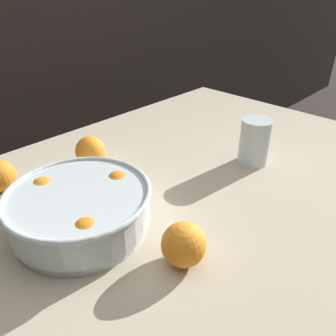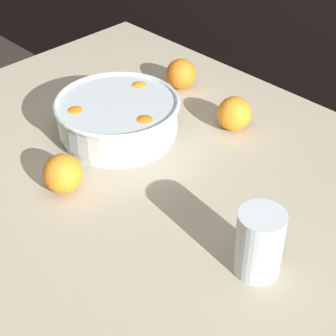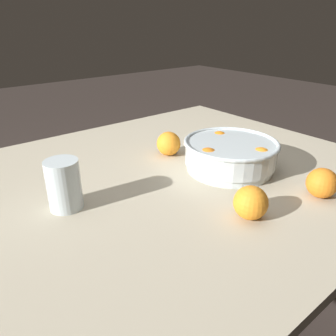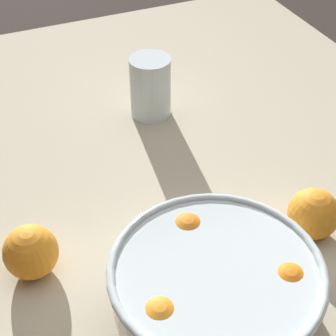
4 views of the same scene
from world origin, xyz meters
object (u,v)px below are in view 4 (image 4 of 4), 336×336
Objects in this scene: fruit_bowl at (215,287)px; juice_glass at (150,90)px; orange_loose_front at (314,214)px; orange_loose_aside at (31,252)px.

juice_glass reaches higher than fruit_bowl.
orange_loose_front and orange_loose_aside have the same top height.
fruit_bowl is at bearing 109.04° from orange_loose_front.
juice_glass is (0.48, -0.10, 0.01)m from fruit_bowl.
fruit_bowl reaches higher than orange_loose_front.
juice_glass reaches higher than orange_loose_aside.
fruit_bowl is 0.22m from orange_loose_front.
juice_glass is 0.45m from orange_loose_aside.
orange_loose_aside is at bearing 51.54° from fruit_bowl.
orange_loose_front is 1.00× the size of orange_loose_aside.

